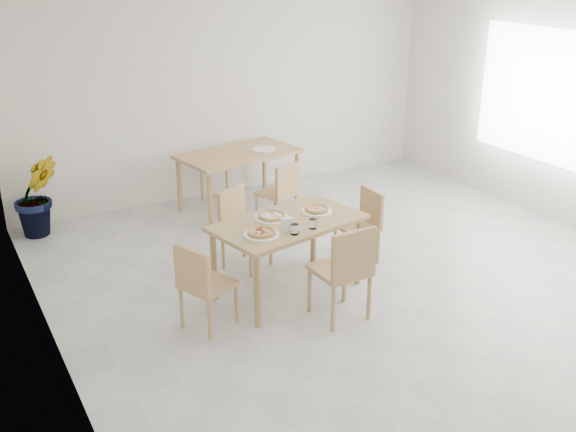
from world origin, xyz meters
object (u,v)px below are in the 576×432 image
chair_west (201,281)px  plate_pepperoni (262,235)px  plate_empty (263,149)px  pizza_mushroom (272,216)px  pizza_pepperoni (262,232)px  main_table (288,229)px  chair_back_s (281,190)px  plate_margherita (317,211)px  pizza_margherita (317,209)px  tumbler_a (295,229)px  plate_mushroom (272,218)px  chair_east (363,221)px  tumbler_b (313,224)px  second_table (239,158)px  napkin_holder (287,225)px  chair_south (345,267)px  chair_north (240,222)px  chair_back_n (206,157)px  potted_plant (37,196)px

chair_west → plate_pepperoni: 0.69m
plate_empty → pizza_mushroom: bearing=-115.3°
chair_west → pizza_pepperoni: chair_west is taller
pizza_mushroom → main_table: bearing=-46.8°
main_table → chair_back_s: size_ratio=1.95×
plate_margherita → pizza_margherita: (-0.00, 0.00, 0.02)m
plate_empty → tumbler_a: bearing=-111.3°
main_table → tumbler_a: (-0.10, -0.31, 0.14)m
plate_pepperoni → tumbler_a: 0.30m
chair_west → plate_mushroom: 1.01m
chair_east → tumbler_a: tumbler_a is taller
tumbler_b → second_table: bearing=79.9°
plate_margherita → tumbler_a: bearing=-141.1°
plate_pepperoni → napkin_holder: size_ratio=2.46×
plate_pepperoni → plate_empty: (1.28, 2.45, 0.00)m
chair_south → plate_pepperoni: chair_south is taller
chair_south → plate_mushroom: (-0.29, 0.85, 0.22)m
chair_north → plate_margherita: chair_north is taller
pizza_mushroom → chair_back_n: size_ratio=0.33×
chair_west → pizza_mushroom: bearing=-90.1°
potted_plant → chair_east: bearing=-39.7°
chair_north → tumbler_a: bearing=-115.5°
plate_mushroom → plate_empty: size_ratio=1.13×
chair_east → tumbler_a: (-1.16, -0.56, 0.34)m
main_table → plate_margherita: size_ratio=5.17×
plate_margherita → potted_plant: 3.43m
plate_pepperoni → second_table: 2.69m
tumbler_a → tumbler_b: (0.21, 0.04, -0.00)m
chair_west → tumbler_a: (0.90, -0.06, 0.33)m
chair_east → plate_mushroom: chair_east is taller
chair_west → chair_east: 2.12m
plate_margherita → chair_back_s: (0.40, 1.46, -0.30)m
plate_pepperoni → pizza_mushroom: 0.41m
plate_empty → second_table: bearing=169.0°
pizza_pepperoni → potted_plant: bearing=117.3°
pizza_pepperoni → chair_back_s: bearing=56.6°
plate_empty → chair_back_n: bearing=119.4°
napkin_holder → tumbler_a: bearing=-59.2°
second_table → pizza_margherita: bearing=-105.4°
plate_pepperoni → second_table: size_ratio=0.20×
chair_east → pizza_pepperoni: size_ratio=2.85×
chair_south → pizza_margherita: bearing=-103.9°
chair_south → second_table: 3.08m
chair_south → napkin_holder: chair_south is taller
plate_pepperoni → potted_plant: potted_plant is taller
chair_west → napkin_holder: (0.87, 0.03, 0.34)m
chair_east → chair_back_n: 2.91m
main_table → pizza_pepperoni: size_ratio=5.64×
plate_margherita → potted_plant: size_ratio=0.31×
chair_east → tumbler_a: 1.33m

